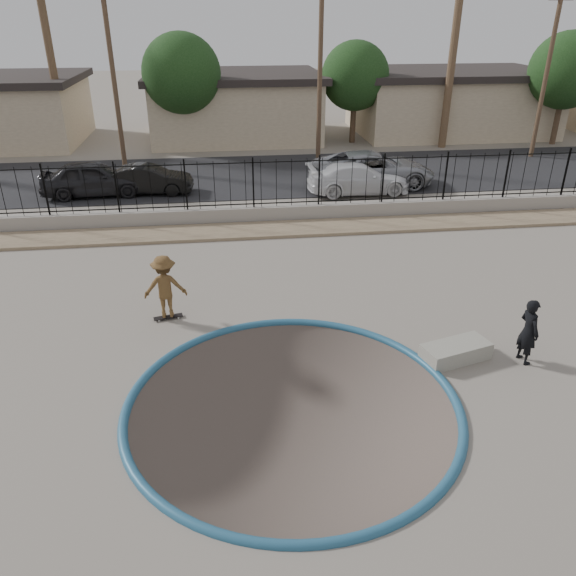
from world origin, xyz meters
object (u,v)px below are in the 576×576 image
(concrete_ledge, at_px, (456,352))
(car_b, at_px, (148,180))
(car_c, at_px, (358,178))
(car_d, at_px, (373,169))
(skater, at_px, (165,290))
(car_a, at_px, (94,178))
(videographer, at_px, (529,331))
(skateboard, at_px, (168,317))

(concrete_ledge, distance_m, car_b, 16.51)
(car_c, bearing_deg, car_d, -42.66)
(skater, height_order, car_b, skater)
(car_d, bearing_deg, car_a, 90.19)
(skater, xyz_separation_m, videographer, (8.34, -3.04, -0.05))
(concrete_ledge, relative_size, car_a, 0.36)
(skateboard, bearing_deg, car_d, 41.08)
(car_b, bearing_deg, skater, -168.37)
(skater, bearing_deg, car_a, -74.03)
(videographer, relative_size, car_b, 0.42)
(car_b, xyz_separation_m, car_c, (9.17, -1.07, 0.03))
(skater, bearing_deg, car_c, -128.82)
(car_c, bearing_deg, skater, 142.77)
(concrete_ledge, bearing_deg, car_d, 82.99)
(car_a, xyz_separation_m, car_d, (12.41, -0.07, 0.03))
(car_d, bearing_deg, skateboard, 143.75)
(skateboard, bearing_deg, videographer, -32.17)
(car_a, height_order, car_d, car_d)
(videographer, bearing_deg, car_b, 24.31)
(concrete_ledge, xyz_separation_m, car_b, (-8.35, 14.24, 0.46))
(car_a, bearing_deg, concrete_ledge, -147.58)
(skateboard, xyz_separation_m, car_c, (7.62, 10.40, 0.64))
(car_c, bearing_deg, videographer, -177.93)
(car_a, bearing_deg, skater, -165.77)
(car_d, bearing_deg, car_b, 90.36)
(videographer, relative_size, car_a, 0.36)
(videographer, bearing_deg, concrete_ledge, 70.26)
(skater, height_order, skateboard, skater)
(videographer, height_order, car_c, videographer)
(concrete_ledge, bearing_deg, skater, 157.82)
(car_a, height_order, car_c, car_a)
(concrete_ledge, distance_m, car_c, 13.21)
(concrete_ledge, height_order, car_d, car_d)
(car_a, bearing_deg, car_d, -94.65)
(concrete_ledge, height_order, car_a, car_a)
(skater, distance_m, videographer, 8.88)
(skateboard, bearing_deg, concrete_ledge, -34.34)
(skater, relative_size, videographer, 1.07)
(skater, height_order, car_a, skater)
(car_d, bearing_deg, videographer, 179.69)
(concrete_ledge, relative_size, car_d, 0.29)
(car_b, bearing_deg, videographer, -141.77)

